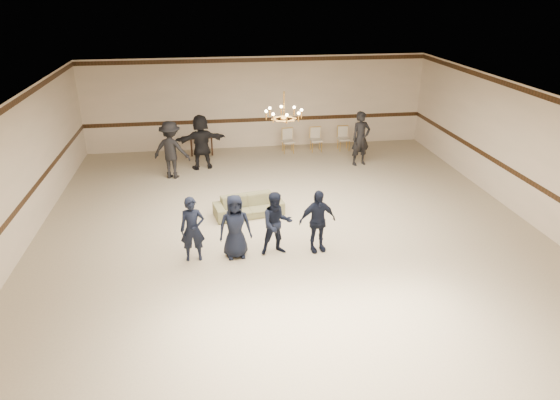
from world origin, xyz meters
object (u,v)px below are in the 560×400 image
at_px(boy_d, 317,221).
at_px(adult_left, 171,150).
at_px(boy_c, 277,224).
at_px(chandelier, 284,105).
at_px(boy_a, 193,229).
at_px(banquet_chair_right, 344,139).
at_px(banquet_chair_mid, 316,140).
at_px(boy_b, 235,227).
at_px(settee, 249,206).
at_px(console_table, 202,146).
at_px(banquet_chair_left, 288,141).
at_px(adult_right, 361,139).
at_px(adult_mid, 201,142).

distance_m(boy_d, adult_left, 6.13).
bearing_deg(adult_left, boy_c, 135.69).
distance_m(chandelier, adult_left, 4.81).
bearing_deg(boy_a, banquet_chair_right, 52.59).
distance_m(boy_a, banquet_chair_mid, 8.17).
bearing_deg(boy_b, settee, 72.12).
bearing_deg(console_table, banquet_chair_left, -8.11).
bearing_deg(adult_left, banquet_chair_left, -134.26).
bearing_deg(console_table, adult_right, -23.55).
height_order(banquet_chair_mid, banquet_chair_right, same).
distance_m(adult_left, banquet_chair_right, 6.20).
bearing_deg(boy_d, banquet_chair_left, 76.48).
xyz_separation_m(banquet_chair_left, console_table, (-3.00, 0.20, -0.08)).
height_order(boy_a, banquet_chair_right, boy_a).
height_order(adult_right, banquet_chair_right, adult_right).
bearing_deg(settee, chandelier, -24.02).
relative_size(settee, banquet_chair_right, 2.11).
distance_m(boy_b, boy_c, 0.90).
relative_size(boy_b, boy_c, 1.00).
bearing_deg(boy_d, chandelier, 94.60).
relative_size(boy_a, boy_d, 1.00).
bearing_deg(banquet_chair_right, chandelier, -119.83).
bearing_deg(boy_c, banquet_chair_left, 73.33).
bearing_deg(settee, boy_c, -88.33).
xyz_separation_m(boy_a, adult_mid, (0.23, 5.81, 0.16)).
relative_size(boy_b, console_table, 1.83).
height_order(boy_d, settee, boy_d).
height_order(boy_b, banquet_chair_right, boy_b).
relative_size(chandelier, adult_left, 0.53).
xyz_separation_m(adult_mid, banquet_chair_mid, (3.99, 1.19, -0.47)).
height_order(boy_a, adult_mid, adult_mid).
distance_m(settee, banquet_chair_mid, 5.70).
bearing_deg(boy_a, chandelier, 38.66).
xyz_separation_m(chandelier, adult_mid, (-2.02, 3.97, -1.99)).
distance_m(boy_b, settee, 2.16).
xyz_separation_m(boy_a, banquet_chair_mid, (4.22, 7.00, -0.31)).
xyz_separation_m(boy_b, banquet_chair_right, (4.32, 7.00, -0.31)).
distance_m(chandelier, settee, 2.77).
xyz_separation_m(settee, adult_right, (3.96, 3.35, 0.62)).
bearing_deg(banquet_chair_mid, console_table, 175.34).
bearing_deg(boy_c, settee, 96.59).
xyz_separation_m(chandelier, banquet_chair_left, (0.97, 5.16, -2.46)).
height_order(banquet_chair_left, console_table, banquet_chair_left).
relative_size(chandelier, boy_d, 0.65).
bearing_deg(banquet_chair_left, adult_left, -160.10).
height_order(boy_c, boy_d, same).
height_order(banquet_chair_left, banquet_chair_right, same).
distance_m(adult_mid, adult_right, 5.12).
bearing_deg(banquet_chair_left, chandelier, -106.64).
bearing_deg(chandelier, banquet_chair_mid, 69.07).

